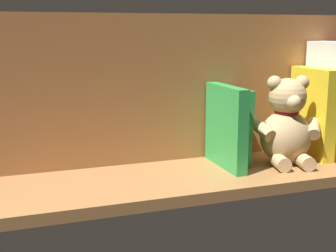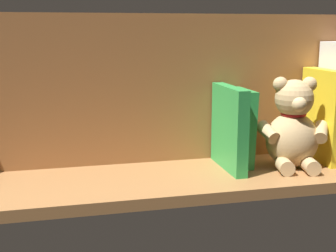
# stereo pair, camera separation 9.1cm
# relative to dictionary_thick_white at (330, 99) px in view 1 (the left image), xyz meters

# --- Properties ---
(ground_plane) EXTENTS (1.16, 0.25, 0.02)m
(ground_plane) POSITION_rel_dictionary_thick_white_xyz_m (0.40, 0.03, -0.14)
(ground_plane) COLOR #9E6B3D
(shelf_back_panel) EXTENTS (1.16, 0.02, 0.32)m
(shelf_back_panel) POSITION_rel_dictionary_thick_white_xyz_m (0.40, -0.08, 0.03)
(shelf_back_panel) COLOR #945C31
(shelf_back_panel) RESTS_ON ground_plane
(dictionary_thick_white) EXTENTS (0.05, 0.13, 0.26)m
(dictionary_thick_white) POSITION_rel_dictionary_thick_white_xyz_m (0.00, 0.00, 0.00)
(dictionary_thick_white) COLOR silver
(dictionary_thick_white) RESTS_ON ground_plane
(book_3) EXTENTS (0.03, 0.14, 0.20)m
(book_3) POSITION_rel_dictionary_thick_white_xyz_m (0.05, 0.00, -0.03)
(book_3) COLOR yellow
(book_3) RESTS_ON ground_plane
(teddy_bear) EXTENTS (0.15, 0.14, 0.19)m
(teddy_bear) POSITION_rel_dictionary_thick_white_xyz_m (0.14, 0.04, -0.05)
(teddy_bear) COLOR tan
(teddy_bear) RESTS_ON ground_plane
(book_4) EXTENTS (0.03, 0.11, 0.16)m
(book_4) POSITION_rel_dictionary_thick_white_xyz_m (0.23, -0.01, -0.05)
(book_4) COLOR green
(book_4) RESTS_ON ground_plane
(book_5) EXTENTS (0.02, 0.15, 0.17)m
(book_5) POSITION_rel_dictionary_thick_white_xyz_m (0.27, 0.01, -0.04)
(book_5) COLOR green
(book_5) RESTS_ON ground_plane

